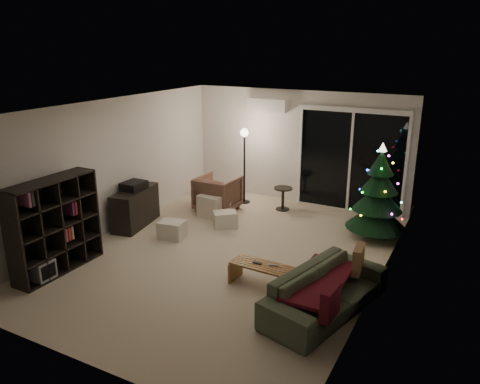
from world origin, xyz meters
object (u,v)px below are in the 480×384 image
object	(u,v)px
coffee_table	(266,276)
christmas_tree	(379,191)
bookshelf	(47,224)
media_cabinet	(135,207)
armchair	(218,194)
sofa	(326,291)

from	to	relation	value
coffee_table	christmas_tree	bearing A→B (deg)	71.80
bookshelf	christmas_tree	distance (m)	5.69
media_cabinet	armchair	world-z (taller)	armchair
media_cabinet	christmas_tree	size ratio (longest dim) A/B	0.66
armchair	media_cabinet	bearing A→B (deg)	56.32
armchair	christmas_tree	xyz separation A→B (m)	(3.32, 0.11, 0.51)
sofa	christmas_tree	xyz separation A→B (m)	(0.03, 2.86, 0.60)
sofa	christmas_tree	distance (m)	2.92
armchair	sofa	bearing A→B (deg)	140.51
christmas_tree	coffee_table	bearing A→B (deg)	-110.91
media_cabinet	bookshelf	bearing A→B (deg)	-100.77
media_cabinet	armchair	xyz separation A→B (m)	(1.01, 1.49, 0.01)
media_cabinet	coffee_table	bearing A→B (deg)	-28.19
bookshelf	armchair	world-z (taller)	bookshelf
sofa	christmas_tree	size ratio (longest dim) A/B	1.13
media_cabinet	sofa	distance (m)	4.48
armchair	coffee_table	distance (m)	3.43
bookshelf	christmas_tree	size ratio (longest dim) A/B	0.84
media_cabinet	coffee_table	distance (m)	3.48
coffee_table	christmas_tree	world-z (taller)	christmas_tree
bookshelf	sofa	bearing A→B (deg)	0.89
bookshelf	armchair	size ratio (longest dim) A/B	1.79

